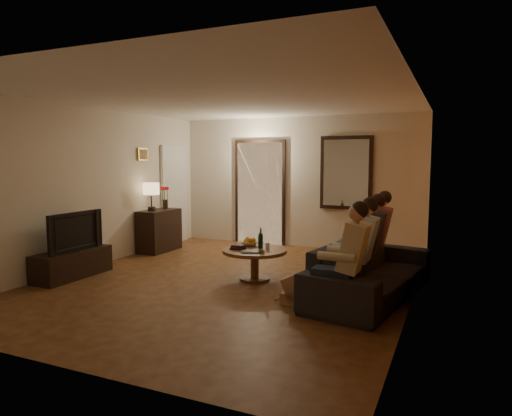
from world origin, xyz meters
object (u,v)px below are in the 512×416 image
at_px(person_c, 368,246).
at_px(wine_bottle, 261,238).
at_px(person_a, 348,265).
at_px(dog, 302,283).
at_px(table_lamp, 151,197).
at_px(person_b, 359,254).
at_px(sofa, 371,270).
at_px(bowl, 250,244).
at_px(tv_stand, 72,264).
at_px(laptop, 253,252).
at_px(coffee_table, 255,264).
at_px(person_d, 375,239).
at_px(dresser, 159,230).
at_px(tv, 71,231).

xyz_separation_m(person_c, wine_bottle, (-1.55, -0.03, 0.01)).
distance_m(person_a, dog, 0.71).
height_order(table_lamp, person_b, table_lamp).
relative_size(table_lamp, sofa, 0.23).
bearing_deg(sofa, dog, 144.95).
xyz_separation_m(dog, bowl, (-1.18, 1.08, 0.20)).
bearing_deg(wine_bottle, tv_stand, -157.51).
height_order(bowl, laptop, bowl).
distance_m(bowl, wine_bottle, 0.29).
bearing_deg(bowl, coffee_table, -50.71).
bearing_deg(person_c, person_d, 90.00).
xyz_separation_m(sofa, coffee_table, (-1.70, 0.17, -0.12)).
distance_m(person_d, wine_bottle, 1.67).
bearing_deg(dresser, dog, -30.13).
bearing_deg(person_b, sofa, 71.57).
height_order(dresser, person_c, person_c).
bearing_deg(laptop, dresser, 127.87).
bearing_deg(laptop, person_d, 11.01).
bearing_deg(tv, person_d, -67.64).
distance_m(tv, dog, 3.58).
xyz_separation_m(tv, wine_bottle, (2.60, 1.08, -0.09)).
distance_m(person_b, bowl, 1.91).
relative_size(dresser, wine_bottle, 2.88).
relative_size(person_d, laptop, 3.65).
bearing_deg(sofa, person_c, 28.43).
xyz_separation_m(dresser, table_lamp, (0.00, -0.22, 0.67)).
xyz_separation_m(dresser, tv, (0.00, -2.17, 0.30)).
height_order(coffee_table, laptop, laptop).
relative_size(sofa, wine_bottle, 7.65).
xyz_separation_m(person_c, dog, (-0.59, -0.99, -0.32)).
xyz_separation_m(dresser, person_c, (4.14, -1.07, 0.20)).
xyz_separation_m(tv, sofa, (4.24, 0.81, -0.35)).
xyz_separation_m(tv, person_c, (4.14, 1.11, -0.09)).
bearing_deg(tv, person_b, -83.05).
height_order(person_a, wine_bottle, person_a).
height_order(person_b, person_c, same).
relative_size(table_lamp, dog, 0.96).
bearing_deg(tv_stand, coffee_table, 20.95).
bearing_deg(dog, bowl, 138.40).
distance_m(sofa, person_c, 0.41).
relative_size(person_c, person_d, 1.00).
height_order(table_lamp, wine_bottle, table_lamp).
relative_size(person_c, coffee_table, 1.28).
relative_size(tv, wine_bottle, 3.24).
bearing_deg(dresser, wine_bottle, -22.89).
bearing_deg(person_c, wine_bottle, -178.89).
bearing_deg(tv_stand, person_c, 14.93).
bearing_deg(person_b, dog, -146.50).
height_order(dresser, coffee_table, dresser).
distance_m(tv, person_c, 4.29).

